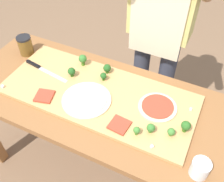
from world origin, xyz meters
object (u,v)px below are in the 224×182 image
object	(u,v)px
cook_center	(161,20)
cheese_crumble_a	(152,147)
chefs_knife	(41,68)
pizza_whole_tomato_red	(158,107)
broccoli_floret_front_left	(103,76)
broccoli_floret_center_right	(137,130)
cheese_crumble_c	(3,87)
pizza_whole_white_garlic	(86,99)
sauce_jar	(25,45)
broccoli_floret_back_mid	(171,132)
cheese_crumble_b	(191,109)
prep_table	(93,110)
pizza_slice_far_left	(119,125)
broccoli_floret_back_right	(151,128)
pizza_slice_near_left	(44,96)
broccoli_floret_center_left	(186,126)
flour_cup	(200,169)
broccoli_floret_front_right	(83,59)
broccoli_floret_back_left	(107,68)
broccoli_floret_front_mid	(72,72)

from	to	relation	value
cook_center	cheese_crumble_a	bearing A→B (deg)	-72.98
chefs_knife	cook_center	bearing A→B (deg)	44.64
pizza_whole_tomato_red	broccoli_floret_front_left	bearing A→B (deg)	169.38
broccoli_floret_center_right	cheese_crumble_c	size ratio (longest dim) A/B	3.36
pizza_whole_white_garlic	sauce_jar	size ratio (longest dim) A/B	2.13
broccoli_floret_back_mid	cheese_crumble_b	xyz separation A→B (m)	(0.05, 0.20, -0.02)
prep_table	pizza_slice_far_left	bearing A→B (deg)	-30.22
broccoli_floret_center_right	broccoli_floret_back_right	size ratio (longest dim) A/B	0.93
prep_table	cook_center	distance (m)	0.71
prep_table	pizza_slice_near_left	xyz separation A→B (m)	(-0.22, -0.14, 0.15)
broccoli_floret_center_right	broccoli_floret_center_left	distance (m)	0.24
broccoli_floret_front_left	flour_cup	size ratio (longest dim) A/B	0.60
prep_table	broccoli_floret_front_right	distance (m)	0.32
broccoli_floret_back_right	broccoli_floret_back_left	world-z (taller)	broccoli_floret_back_left
broccoli_floret_back_right	broccoli_floret_front_mid	bearing A→B (deg)	162.29
pizza_slice_near_left	broccoli_floret_center_right	xyz separation A→B (m)	(0.55, -0.01, 0.02)
cook_center	pizza_whole_tomato_red	bearing A→B (deg)	-71.13
broccoli_floret_front_right	broccoli_floret_back_mid	bearing A→B (deg)	-22.85
pizza_whole_tomato_red	pizza_slice_near_left	size ratio (longest dim) A/B	2.18
prep_table	cook_center	size ratio (longest dim) A/B	0.93
chefs_knife	sauce_jar	xyz separation A→B (m)	(-0.19, 0.11, 0.04)
pizza_slice_near_left	broccoli_floret_center_left	world-z (taller)	broccoli_floret_center_left
pizza_slice_far_left	broccoli_floret_front_mid	xyz separation A→B (m)	(-0.41, 0.21, 0.03)
pizza_whole_white_garlic	cheese_crumble_a	distance (m)	0.45
flour_cup	cook_center	size ratio (longest dim) A/B	0.05
pizza_whole_tomato_red	cheese_crumble_a	bearing A→B (deg)	-77.25
pizza_whole_tomato_red	broccoli_floret_front_right	world-z (taller)	broccoli_floret_front_right
broccoli_floret_front_left	broccoli_floret_back_right	xyz separation A→B (m)	(0.38, -0.23, -0.00)
broccoli_floret_front_right	pizza_whole_white_garlic	bearing A→B (deg)	-57.21
broccoli_floret_back_right	flour_cup	bearing A→B (deg)	-21.60
cheese_crumble_c	cook_center	xyz separation A→B (m)	(0.66, 0.79, 0.18)
pizza_slice_near_left	broccoli_floret_back_mid	world-z (taller)	broccoli_floret_back_mid
flour_cup	broccoli_floret_back_left	bearing A→B (deg)	148.16
pizza_slice_far_left	pizza_whole_tomato_red	bearing A→B (deg)	55.42
cheese_crumble_a	flour_cup	xyz separation A→B (m)	(0.23, -0.02, 0.01)
broccoli_floret_front_left	broccoli_floret_front_right	bearing A→B (deg)	159.16
pizza_whole_white_garlic	broccoli_floret_back_right	bearing A→B (deg)	-6.51
flour_cup	pizza_slice_far_left	bearing A→B (deg)	170.23
chefs_knife	broccoli_floret_front_mid	xyz separation A→B (m)	(0.21, 0.03, 0.03)
cheese_crumble_b	broccoli_floret_front_mid	bearing A→B (deg)	-176.32
broccoli_floret_front_left	broccoli_floret_front_mid	size ratio (longest dim) A/B	0.87
pizza_whole_tomato_red	broccoli_floret_back_right	bearing A→B (deg)	-83.65
broccoli_floret_back_right	pizza_slice_near_left	bearing A→B (deg)	-176.87
broccoli_floret_back_mid	cheese_crumble_c	distance (m)	0.97
pizza_whole_white_garlic	pizza_slice_near_left	size ratio (longest dim) A/B	2.86
pizza_slice_near_left	flour_cup	size ratio (longest dim) A/B	1.10
broccoli_floret_front_left	sauce_jar	size ratio (longest dim) A/B	0.41
broccoli_floret_back_mid	sauce_jar	bearing A→B (deg)	167.50
chefs_knife	pizza_slice_near_left	size ratio (longest dim) A/B	3.44
pizza_slice_far_left	sauce_jar	xyz separation A→B (m)	(-0.81, 0.29, 0.04)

